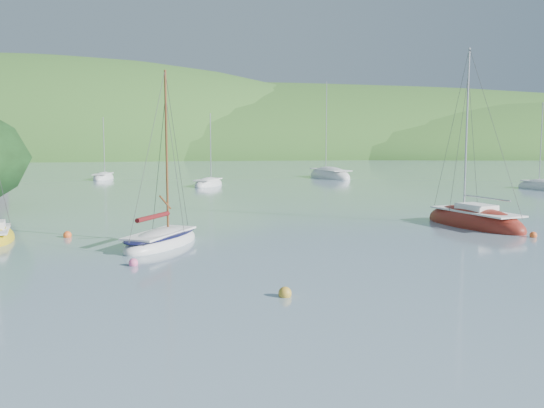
{
  "coord_description": "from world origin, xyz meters",
  "views": [
    {
      "loc": [
        -2.73,
        -22.35,
        5.54
      ],
      "look_at": [
        0.25,
        8.0,
        2.13
      ],
      "focal_mm": 40.0,
      "sensor_mm": 36.0,
      "label": 1
    }
  ],
  "objects": [
    {
      "name": "distant_sloop_b",
      "position": [
        12.88,
        57.61,
        0.22
      ],
      "size": [
        5.89,
        10.33,
        13.94
      ],
      "rotation": [
        0.0,
        0.0,
        0.27
      ],
      "color": "white",
      "rests_on": "ground"
    },
    {
      "name": "sloop_red",
      "position": [
        13.39,
        13.43,
        0.22
      ],
      "size": [
        5.08,
        8.52,
        11.93
      ],
      "rotation": [
        0.0,
        0.0,
        0.31
      ],
      "color": "maroon",
      "rests_on": "ground"
    },
    {
      "name": "shoreline_hills",
      "position": [
        -9.66,
        172.42,
        0.0
      ],
      "size": [
        690.0,
        135.0,
        56.0
      ],
      "color": "#316626",
      "rests_on": "ground"
    },
    {
      "name": "daysailer_white",
      "position": [
        -5.4,
        8.57,
        0.22
      ],
      "size": [
        4.67,
        6.59,
        9.55
      ],
      "rotation": [
        0.0,
        0.0,
        -0.43
      ],
      "color": "white",
      "rests_on": "ground"
    },
    {
      "name": "distant_sloop_c",
      "position": [
        -16.91,
        57.96,
        0.16
      ],
      "size": [
        2.7,
        6.3,
        8.75
      ],
      "rotation": [
        0.0,
        0.0,
        -0.09
      ],
      "color": "white",
      "rests_on": "ground"
    },
    {
      "name": "distant_sloop_a",
      "position": [
        -3.22,
        45.95,
        0.16
      ],
      "size": [
        4.32,
        6.58,
        8.87
      ],
      "rotation": [
        0.0,
        0.0,
        -0.38
      ],
      "color": "white",
      "rests_on": "ground"
    },
    {
      "name": "mooring_buoys",
      "position": [
        -1.63,
        5.23,
        0.12
      ],
      "size": [
        26.05,
        13.99,
        0.47
      ],
      "color": "gold",
      "rests_on": "ground"
    },
    {
      "name": "ground",
      "position": [
        0.0,
        0.0,
        0.0
      ],
      "size": [
        700.0,
        700.0,
        0.0
      ],
      "primitive_type": "plane",
      "color": "#7491A1",
      "rests_on": "ground"
    }
  ]
}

